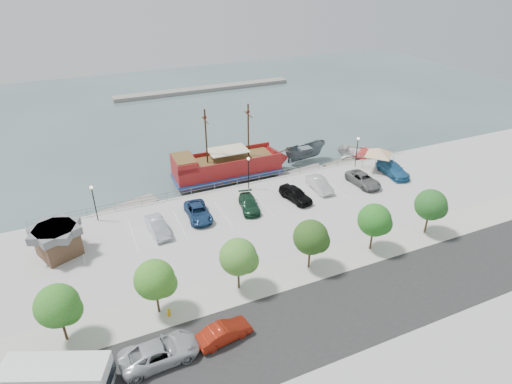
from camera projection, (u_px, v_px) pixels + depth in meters
name	position (u px, v px, depth m)	size (l,w,h in m)	color
ground	(271.00, 221.00, 48.63)	(160.00, 160.00, 0.00)	#3B4D50
land_slab	(395.00, 356.00, 31.63)	(100.00, 58.00, 1.20)	#B0B0B0
street	(356.00, 306.00, 35.34)	(100.00, 8.00, 0.04)	black
sidewalk	(318.00, 264.00, 40.14)	(100.00, 4.00, 0.05)	beige
seawall_railing	(245.00, 181.00, 54.14)	(50.00, 0.06, 1.00)	gray
far_shore	(205.00, 89.00, 96.04)	(40.00, 3.00, 0.80)	gray
pirate_ship	(236.00, 166.00, 57.49)	(16.76, 5.01, 10.52)	maroon
patrol_boat	(305.00, 154.00, 62.13)	(2.49, 6.61, 2.56)	#4D575C
speedboat	(364.00, 155.00, 62.98)	(5.41, 7.57, 1.57)	silver
dock_west	(126.00, 209.00, 50.64)	(7.72, 2.21, 0.44)	gray
dock_mid	(302.00, 173.00, 59.17)	(6.98, 2.00, 0.40)	gray
dock_east	(348.00, 163.00, 61.93)	(7.33, 2.09, 0.42)	gray
shed	(57.00, 240.00, 40.79)	(4.90, 4.90, 3.07)	brown
canopy_tent	(380.00, 148.00, 56.34)	(4.76, 4.76, 3.77)	slate
street_van	(160.00, 352.00, 30.26)	(2.62, 5.67, 1.58)	#B0B4B8
street_sedan	(224.00, 332.00, 31.97)	(1.48, 4.24, 1.40)	#9D210F
shuttle_bus	(57.00, 379.00, 27.89)	(7.33, 4.95, 2.44)	silver
fire_hydrant	(169.00, 312.00, 34.17)	(0.27, 0.27, 0.77)	gold
lamp_post_left	(93.00, 197.00, 45.51)	(0.36, 0.36, 4.28)	black
lamp_post_mid	(248.00, 167.00, 51.94)	(0.36, 0.36, 4.28)	black
lamp_post_right	(357.00, 147.00, 57.66)	(0.36, 0.36, 4.28)	black
tree_a	(60.00, 307.00, 30.69)	(3.30, 3.20, 5.00)	#473321
tree_b	(157.00, 280.00, 33.19)	(3.30, 3.20, 5.00)	#473321
tree_c	(240.00, 258.00, 35.69)	(3.30, 3.20, 5.00)	#473321
tree_d	(312.00, 238.00, 38.20)	(3.30, 3.20, 5.00)	#473321
tree_e	(376.00, 221.00, 40.70)	(3.30, 3.20, 5.00)	#473321
tree_f	(432.00, 206.00, 43.20)	(3.30, 3.20, 5.00)	#473321
parked_car_b	(158.00, 227.00, 44.45)	(1.60, 4.58, 1.51)	silver
parked_car_c	(198.00, 212.00, 47.07)	(2.37, 5.13, 1.43)	navy
parked_car_d	(249.00, 204.00, 48.69)	(1.90, 4.68, 1.36)	#153723
parked_car_e	(296.00, 194.00, 50.48)	(1.90, 4.71, 1.61)	black
parked_car_f	(319.00, 184.00, 52.80)	(1.59, 4.55, 1.50)	silver
parked_car_g	(363.00, 180.00, 53.98)	(2.37, 5.14, 1.43)	slate
parked_car_h	(393.00, 169.00, 56.42)	(2.26, 5.55, 1.61)	#246396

